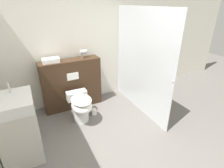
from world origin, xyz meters
The scene contains 9 objects.
ground_plane centered at (0.00, 0.00, 0.00)m, with size 12.00×12.00×0.00m, color slate.
wall_back centered at (0.00, 2.13, 1.25)m, with size 8.00×0.06×2.50m.
partition_panel centered at (-0.35, 1.91, 0.50)m, with size 1.15×0.30×1.01m.
shower_glass centered at (0.82, 1.23, 0.97)m, with size 0.04×1.73×1.94m.
toilet centered at (-0.37, 1.33, 0.31)m, with size 0.37×0.60×0.51m.
sink_vanity centered at (-1.34, 0.92, 0.47)m, with size 0.48×0.57×1.08m.
hair_drier centered at (-0.05, 1.93, 1.12)m, with size 0.16×0.08×0.16m.
folded_towel centered at (-0.69, 1.91, 1.05)m, with size 0.30×0.18×0.08m.
spare_toilet_roll centered at (-0.09, 1.41, 0.06)m, with size 0.10×0.10×0.11m.
Camera 1 is at (-1.05, -1.29, 2.01)m, focal length 28.00 mm.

